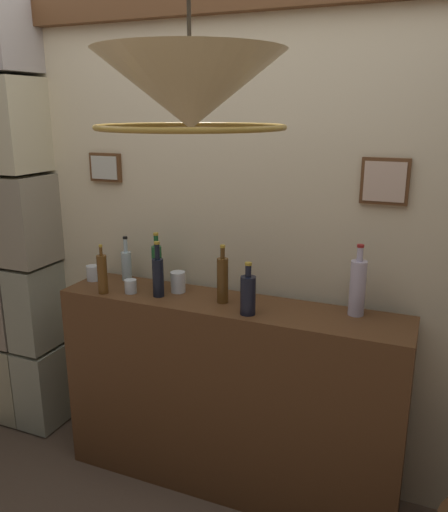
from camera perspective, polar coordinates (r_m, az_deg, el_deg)
name	(u,v)px	position (r m, az deg, el deg)	size (l,w,h in m)	color
panelled_rear_partition	(247,215)	(2.66, 2.55, 4.49)	(3.70, 0.15, 2.70)	beige
stone_pillar	(15,220)	(3.30, -21.92, 3.68)	(0.47, 0.37, 2.63)	#9D997F
bar_shelf_unit	(228,397)	(2.76, 0.42, -15.17)	(1.75, 0.35, 1.03)	brown
liquor_bottle_vodka	(158,275)	(2.61, -7.24, -2.13)	(0.06, 0.06, 0.28)	black
liquor_bottle_sherry	(248,294)	(2.37, 2.65, -4.19)	(0.07, 0.07, 0.25)	black
liquor_bottle_brandy	(157,266)	(2.73, -7.36, -1.05)	(0.05, 0.05, 0.30)	#175326
liquor_bottle_vermouth	(126,264)	(2.89, -10.65, -0.90)	(0.05, 0.05, 0.25)	silver
liquor_bottle_port	(223,279)	(2.51, -0.15, -2.57)	(0.06, 0.06, 0.29)	#583816
liquor_bottle_gin	(102,274)	(2.71, -13.20, -1.90)	(0.05, 0.05, 0.26)	brown
liquor_bottle_whiskey	(358,287)	(2.43, 14.44, -3.28)	(0.07, 0.07, 0.33)	silver
glass_tumbler_rocks	(93,273)	(2.95, -14.14, -1.82)	(0.07, 0.07, 0.08)	silver
glass_tumbler_highball	(178,282)	(2.68, -5.06, -2.85)	(0.08, 0.08, 0.11)	silver
glass_tumbler_shot	(131,286)	(2.70, -10.20, -3.29)	(0.06, 0.06, 0.07)	silver
pendant_lamp	(190,93)	(1.55, -3.73, 17.44)	(0.56, 0.56, 0.61)	beige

